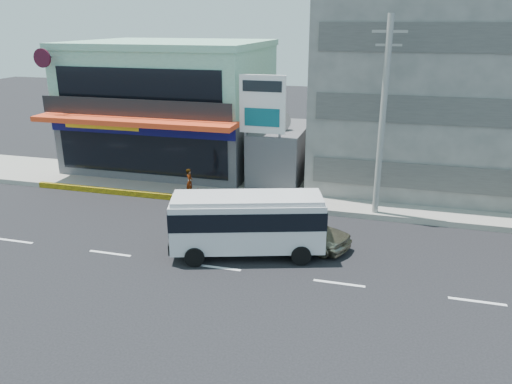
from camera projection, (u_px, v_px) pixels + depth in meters
ground at (218, 268)px, 20.63m from camera, size 120.00×120.00×0.00m
sidewalk at (358, 200)px, 27.99m from camera, size 70.00×5.00×0.30m
shop_building at (174, 108)px, 34.03m from camera, size 12.40×11.70×8.00m
concrete_building at (459, 68)px, 29.52m from camera, size 16.00×12.00×14.00m
gap_structure at (281, 155)px, 31.00m from camera, size 3.00×6.00×3.50m
satellite_dish at (278, 129)px, 29.49m from camera, size 1.50×1.50×0.15m
billboard at (262, 111)px, 27.53m from camera, size 2.60×0.18×6.90m
utility_pole_near at (383, 119)px, 24.20m from camera, size 1.60×0.30×10.00m
minibus at (247, 220)px, 21.25m from camera, size 6.83×3.90×2.72m
sedan at (303, 229)px, 22.55m from camera, size 4.75×3.23×1.50m
motorcycle_rider at (190, 192)px, 27.60m from camera, size 1.66×1.02×2.02m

